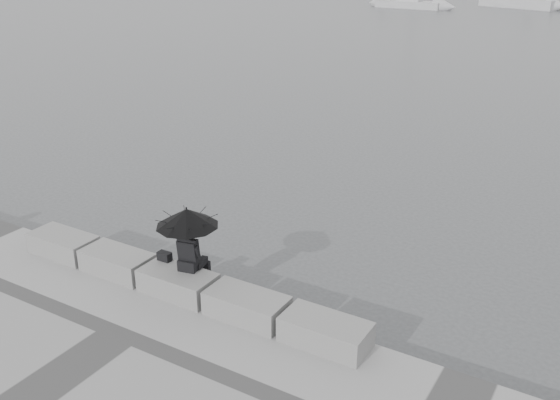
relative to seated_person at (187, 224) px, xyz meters
The scene contains 10 objects.
ground 2.04m from the seated_person, 122.71° to the left, with size 360.00×360.00×0.00m, color #45484A.
stone_block_far_left 3.77m from the seated_person, behind, with size 1.60×0.80×0.50m, color gray.
stone_block_left 2.25m from the seated_person, behind, with size 1.60×0.80×0.50m, color gray.
stone_block_centre 1.30m from the seated_person, 121.26° to the right, with size 1.60×0.80×0.50m, color gray.
stone_block_right 2.03m from the seated_person, ahead, with size 1.60×0.80×0.50m, color gray.
stone_block_far_right 3.51m from the seated_person, ahead, with size 1.60×0.80×0.50m, color gray.
seated_person is the anchor object (origin of this frame).
bag 1.16m from the seated_person, behind, with size 0.30×0.17×0.19m, color black.
sailboat_left 66.70m from the seated_person, 106.25° to the left, with size 7.82×2.78×12.90m.
motor_cruiser 71.51m from the seated_person, 96.25° to the left, with size 9.44×5.41×4.50m.
Camera 1 is at (7.54, -8.94, 7.24)m, focal length 40.00 mm.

